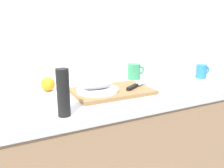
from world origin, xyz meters
TOP-DOWN VIEW (x-y plane):
  - back_wall at (0.00, 0.33)m, footprint 3.20×0.05m
  - cutting_board at (0.15, -0.02)m, footprint 0.42×0.28m
  - white_plate at (0.06, -0.02)m, footprint 0.22×0.22m
  - fish_fillet at (0.06, -0.02)m, footprint 0.17×0.07m
  - chef_knife at (0.31, -0.03)m, footprint 0.26×0.18m
  - coffee_mug_0 at (0.44, 0.21)m, footprint 0.13×0.09m
  - coffee_mug_1 at (0.88, 0.03)m, footprint 0.11×0.07m
  - orange_0 at (-0.15, 0.18)m, footprint 0.08×0.08m
  - pepper_mill at (-0.17, -0.22)m, footprint 0.05×0.05m

SIDE VIEW (x-z plane):
  - cutting_board at x=0.15m, z-range 0.90..0.92m
  - white_plate at x=0.06m, z-range 0.92..0.93m
  - chef_knife at x=0.31m, z-range 0.92..0.94m
  - orange_0 at x=-0.15m, z-range 0.90..0.98m
  - coffee_mug_1 at x=0.88m, z-range 0.90..1.00m
  - fish_fillet at x=0.06m, z-range 0.94..0.97m
  - coffee_mug_0 at x=0.44m, z-range 0.90..1.01m
  - pepper_mill at x=-0.17m, z-range 0.90..1.10m
  - back_wall at x=0.00m, z-range 0.00..2.50m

